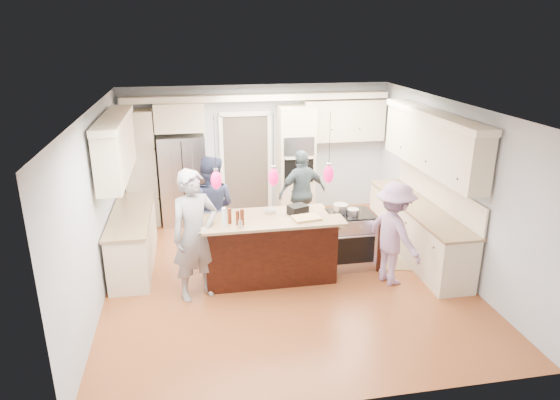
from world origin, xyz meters
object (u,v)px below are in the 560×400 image
Objects in this scene: kitchen_island at (268,246)px; person_far_left at (211,208)px; island_range at (351,239)px; person_bar_end at (195,235)px; refrigerator at (184,179)px.

person_far_left is at bearing 137.61° from kitchen_island.
person_far_left is at bearing 162.75° from island_range.
person_far_left is (-0.85, 0.78, 0.42)m from kitchen_island.
person_bar_end reaches higher than kitchen_island.
person_bar_end is 1.08× the size of person_far_left.
refrigerator is 2.91m from kitchen_island.
kitchen_island is at bearing 152.35° from person_far_left.
person_far_left reaches higher than kitchen_island.
kitchen_island is (1.30, -2.57, -0.41)m from refrigerator.
kitchen_island is 1.23m from person_far_left.
island_range is at bearing -42.59° from refrigerator.
person_bar_end is 1.33m from person_far_left.
island_range is at bearing 3.10° from kitchen_island.
person_far_left is (0.45, -1.79, 0.00)m from refrigerator.
refrigerator reaches higher than kitchen_island.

